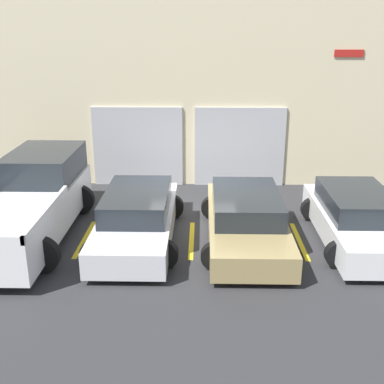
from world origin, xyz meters
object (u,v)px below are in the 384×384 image
object	(u,v)px
sedan_side	(137,217)
van_right	(246,219)
pickup_truck	(33,201)
sedan_white	(356,219)

from	to	relation	value
sedan_side	van_right	bearing A→B (deg)	0.02
pickup_truck	sedan_white	size ratio (longest dim) A/B	1.27
sedan_white	van_right	xyz separation A→B (m)	(-2.70, 0.00, -0.03)
pickup_truck	sedan_white	distance (m)	8.11
pickup_truck	van_right	distance (m)	5.42
pickup_truck	sedan_white	xyz separation A→B (m)	(8.10, -0.32, -0.27)
pickup_truck	van_right	size ratio (longest dim) A/B	1.17
van_right	sedan_white	bearing A→B (deg)	-0.10
pickup_truck	sedan_side	bearing A→B (deg)	-6.64
pickup_truck	sedan_white	world-z (taller)	pickup_truck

